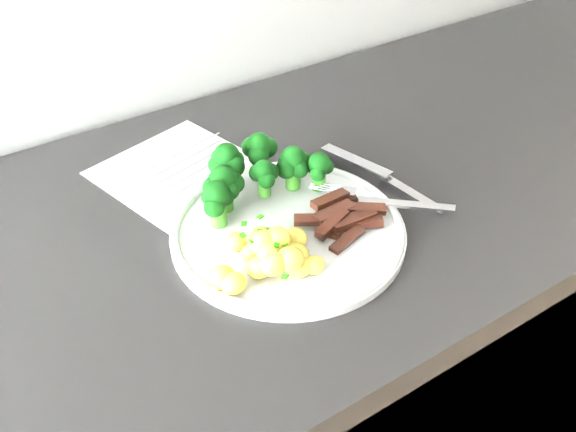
{
  "coord_description": "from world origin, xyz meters",
  "views": [
    {
      "loc": [
        -0.41,
        1.1,
        1.42
      ],
      "look_at": [
        -0.08,
        1.61,
        0.94
      ],
      "focal_mm": 40.17,
      "sensor_mm": 36.0,
      "label": 1
    }
  ],
  "objects_px": {
    "broccoli": "(253,171)",
    "fork": "(385,200)",
    "potatoes": "(270,255)",
    "beef_strips": "(342,216)",
    "recipe_paper": "(199,182)",
    "knife": "(396,185)",
    "plate": "(288,230)",
    "counter": "(278,413)"
  },
  "relations": [
    {
      "from": "counter",
      "to": "knife",
      "type": "xyz_separation_m",
      "value": [
        0.15,
        -0.06,
        0.47
      ]
    },
    {
      "from": "potatoes",
      "to": "beef_strips",
      "type": "distance_m",
      "value": 0.12
    },
    {
      "from": "plate",
      "to": "beef_strips",
      "type": "xyz_separation_m",
      "value": [
        0.06,
        -0.03,
        0.01
      ]
    },
    {
      "from": "counter",
      "to": "knife",
      "type": "relative_size",
      "value": 11.87
    },
    {
      "from": "fork",
      "to": "plate",
      "type": "bearing_deg",
      "value": 167.76
    },
    {
      "from": "knife",
      "to": "potatoes",
      "type": "bearing_deg",
      "value": -169.12
    },
    {
      "from": "recipe_paper",
      "to": "potatoes",
      "type": "height_order",
      "value": "potatoes"
    },
    {
      "from": "plate",
      "to": "beef_strips",
      "type": "bearing_deg",
      "value": -22.59
    },
    {
      "from": "plate",
      "to": "potatoes",
      "type": "relative_size",
      "value": 2.19
    },
    {
      "from": "plate",
      "to": "broccoli",
      "type": "relative_size",
      "value": 1.53
    },
    {
      "from": "potatoes",
      "to": "fork",
      "type": "distance_m",
      "value": 0.18
    },
    {
      "from": "plate",
      "to": "fork",
      "type": "height_order",
      "value": "fork"
    },
    {
      "from": "plate",
      "to": "broccoli",
      "type": "bearing_deg",
      "value": 90.61
    },
    {
      "from": "potatoes",
      "to": "beef_strips",
      "type": "bearing_deg",
      "value": 9.39
    },
    {
      "from": "potatoes",
      "to": "fork",
      "type": "xyz_separation_m",
      "value": [
        0.18,
        0.02,
        -0.01
      ]
    },
    {
      "from": "broccoli",
      "to": "knife",
      "type": "distance_m",
      "value": 0.19
    },
    {
      "from": "beef_strips",
      "to": "knife",
      "type": "distance_m",
      "value": 0.11
    },
    {
      "from": "recipe_paper",
      "to": "beef_strips",
      "type": "xyz_separation_m",
      "value": [
        0.1,
        -0.18,
        0.02
      ]
    },
    {
      "from": "beef_strips",
      "to": "recipe_paper",
      "type": "bearing_deg",
      "value": 119.24
    },
    {
      "from": "recipe_paper",
      "to": "fork",
      "type": "distance_m",
      "value": 0.25
    },
    {
      "from": "plate",
      "to": "potatoes",
      "type": "bearing_deg",
      "value": -139.89
    },
    {
      "from": "knife",
      "to": "broccoli",
      "type": "bearing_deg",
      "value": 155.02
    },
    {
      "from": "broccoli",
      "to": "fork",
      "type": "relative_size",
      "value": 1.24
    },
    {
      "from": "recipe_paper",
      "to": "fork",
      "type": "xyz_separation_m",
      "value": [
        0.17,
        -0.19,
        0.02
      ]
    },
    {
      "from": "beef_strips",
      "to": "fork",
      "type": "relative_size",
      "value": 0.77
    },
    {
      "from": "counter",
      "to": "broccoli",
      "type": "bearing_deg",
      "value": 135.4
    },
    {
      "from": "plate",
      "to": "fork",
      "type": "distance_m",
      "value": 0.13
    },
    {
      "from": "plate",
      "to": "knife",
      "type": "height_order",
      "value": "knife"
    },
    {
      "from": "recipe_paper",
      "to": "counter",
      "type": "bearing_deg",
      "value": -59.13
    },
    {
      "from": "counter",
      "to": "recipe_paper",
      "type": "height_order",
      "value": "recipe_paper"
    },
    {
      "from": "plate",
      "to": "knife",
      "type": "relative_size",
      "value": 1.4
    },
    {
      "from": "plate",
      "to": "fork",
      "type": "xyz_separation_m",
      "value": [
        0.13,
        -0.03,
        0.01
      ]
    },
    {
      "from": "fork",
      "to": "beef_strips",
      "type": "bearing_deg",
      "value": 178.25
    },
    {
      "from": "counter",
      "to": "beef_strips",
      "type": "distance_m",
      "value": 0.49
    },
    {
      "from": "knife",
      "to": "beef_strips",
      "type": "bearing_deg",
      "value": -167.55
    },
    {
      "from": "plate",
      "to": "broccoli",
      "type": "distance_m",
      "value": 0.09
    },
    {
      "from": "beef_strips",
      "to": "fork",
      "type": "bearing_deg",
      "value": -1.75
    },
    {
      "from": "beef_strips",
      "to": "knife",
      "type": "relative_size",
      "value": 0.57
    },
    {
      "from": "broccoli",
      "to": "knife",
      "type": "height_order",
      "value": "broccoli"
    },
    {
      "from": "recipe_paper",
      "to": "broccoli",
      "type": "bearing_deg",
      "value": -63.38
    },
    {
      "from": "broccoli",
      "to": "fork",
      "type": "xyz_separation_m",
      "value": [
        0.13,
        -0.11,
        -0.03
      ]
    },
    {
      "from": "beef_strips",
      "to": "fork",
      "type": "distance_m",
      "value": 0.07
    }
  ]
}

